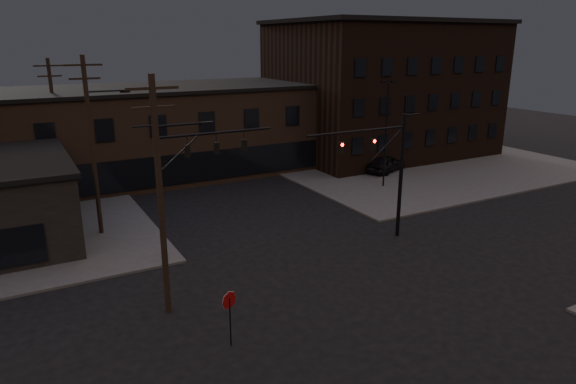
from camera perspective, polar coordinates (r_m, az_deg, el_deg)
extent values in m
plane|color=black|center=(27.60, 7.72, -10.15)|extent=(140.00, 140.00, 0.00)
cube|color=#474744|center=(57.02, 12.50, 3.70)|extent=(30.00, 30.00, 0.15)
cube|color=#51382B|center=(50.63, -11.30, 6.72)|extent=(40.00, 12.00, 8.00)
cube|color=black|center=(58.99, 10.34, 11.05)|extent=(22.00, 16.00, 14.00)
cylinder|color=black|center=(33.37, 12.42, 1.68)|extent=(0.24, 0.24, 8.00)
cylinder|color=black|center=(30.54, 7.79, 6.71)|extent=(7.00, 0.14, 0.14)
cube|color=#FF140C|center=(31.40, 9.45, 5.23)|extent=(0.28, 0.22, 0.70)
cube|color=#FF140C|center=(30.03, 5.92, 4.86)|extent=(0.28, 0.22, 0.70)
cylinder|color=black|center=(29.70, -14.06, -0.26)|extent=(0.24, 0.24, 8.00)
cylinder|color=black|center=(30.00, -8.00, 6.53)|extent=(7.00, 0.14, 0.14)
cube|color=black|center=(29.61, -11.10, 4.47)|extent=(0.28, 0.22, 0.70)
cube|color=black|center=(30.17, -7.93, 4.85)|extent=(0.28, 0.22, 0.70)
cube|color=black|center=(30.82, -4.89, 5.19)|extent=(0.28, 0.22, 0.70)
cylinder|color=black|center=(22.03, -6.44, -14.18)|extent=(0.06, 0.06, 2.20)
cylinder|color=maroon|center=(21.56, -6.54, -11.87)|extent=(0.72, 0.33, 0.76)
cylinder|color=black|center=(23.34, -13.98, -0.96)|extent=(0.28, 0.28, 11.00)
cube|color=black|center=(22.41, -14.85, 11.08)|extent=(2.20, 0.12, 0.12)
cube|color=black|center=(22.49, -14.70, 9.06)|extent=(1.80, 0.12, 0.12)
cube|color=black|center=(23.28, -9.03, 7.50)|extent=(0.60, 0.25, 0.18)
cylinder|color=black|center=(34.57, -20.91, 4.46)|extent=(0.28, 0.28, 11.50)
cube|color=black|center=(33.98, -21.81, 12.98)|extent=(2.20, 0.12, 0.12)
cube|color=black|center=(34.02, -21.66, 11.64)|extent=(1.80, 0.12, 0.12)
cube|color=black|center=(34.46, -17.68, 10.64)|extent=(0.60, 0.25, 0.18)
cylinder|color=black|center=(46.28, -24.35, 6.57)|extent=(0.28, 0.28, 11.00)
cube|color=black|center=(45.82, -25.09, 12.60)|extent=(2.20, 0.12, 0.12)
cube|color=black|center=(45.86, -24.96, 11.61)|extent=(1.80, 0.12, 0.12)
cylinder|color=black|center=(44.45, 10.81, 6.07)|extent=(0.14, 0.14, 9.00)
cube|color=black|center=(43.57, 10.61, 11.92)|extent=(0.50, 0.28, 0.18)
cube|color=black|center=(44.20, 11.64, 11.93)|extent=(0.50, 0.28, 0.18)
cylinder|color=black|center=(52.05, 12.46, 7.47)|extent=(0.14, 0.14, 9.00)
cube|color=black|center=(51.24, 12.35, 12.47)|extent=(0.50, 0.28, 0.18)
cube|color=black|center=(51.90, 13.20, 12.46)|extent=(0.50, 0.28, 0.18)
imported|color=black|center=(50.27, 10.85, 3.16)|extent=(5.24, 3.61, 1.66)
imported|color=#ACACAE|center=(55.34, 10.04, 4.22)|extent=(4.80, 3.55, 1.29)
imported|color=black|center=(47.39, -11.04, 1.99)|extent=(1.71, 4.31, 1.40)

